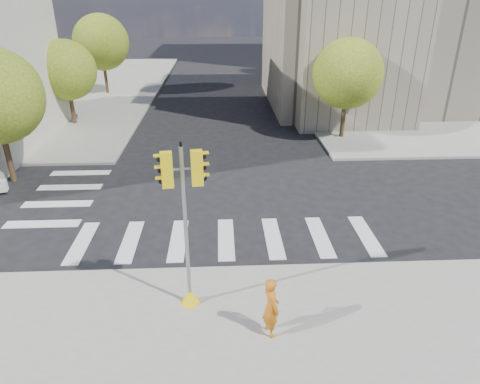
# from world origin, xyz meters

# --- Properties ---
(ground) EXTENTS (160.00, 160.00, 0.00)m
(ground) POSITION_xyz_m (0.00, 0.00, 0.00)
(ground) COLOR black
(ground) RESTS_ON ground
(sidewalk_far_right) EXTENTS (28.00, 40.00, 0.15)m
(sidewalk_far_right) POSITION_xyz_m (20.00, 26.00, 0.07)
(sidewalk_far_right) COLOR gray
(sidewalk_far_right) RESTS_ON ground
(sidewalk_far_left) EXTENTS (28.00, 40.00, 0.15)m
(sidewalk_far_left) POSITION_xyz_m (-20.00, 26.00, 0.07)
(sidewalk_far_left) COLOR gray
(sidewalk_far_left) RESTS_ON ground
(civic_building) EXTENTS (26.00, 16.00, 19.39)m
(civic_building) POSITION_xyz_m (15.59, 19.12, 7.26)
(civic_building) COLOR gray
(civic_building) RESTS_ON ground
(tree_lw_mid) EXTENTS (4.00, 4.00, 5.77)m
(tree_lw_mid) POSITION_xyz_m (-10.50, 14.00, 3.76)
(tree_lw_mid) COLOR #382616
(tree_lw_mid) RESTS_ON ground
(tree_lw_far) EXTENTS (4.80, 4.80, 6.95)m
(tree_lw_far) POSITION_xyz_m (-10.50, 24.00, 4.54)
(tree_lw_far) COLOR #382616
(tree_lw_far) RESTS_ON ground
(tree_re_near) EXTENTS (4.20, 4.20, 6.16)m
(tree_re_near) POSITION_xyz_m (7.50, 10.00, 4.05)
(tree_re_near) COLOR #382616
(tree_re_near) RESTS_ON ground
(tree_re_mid) EXTENTS (4.60, 4.60, 6.66)m
(tree_re_mid) POSITION_xyz_m (7.50, 22.00, 4.35)
(tree_re_mid) COLOR #382616
(tree_re_mid) RESTS_ON ground
(tree_re_far) EXTENTS (4.00, 4.00, 5.88)m
(tree_re_far) POSITION_xyz_m (7.50, 34.00, 3.87)
(tree_re_far) COLOR #382616
(tree_re_far) RESTS_ON ground
(lamp_near) EXTENTS (0.35, 0.18, 8.11)m
(lamp_near) POSITION_xyz_m (8.00, 14.00, 4.58)
(lamp_near) COLOR black
(lamp_near) RESTS_ON sidewalk_far_right
(lamp_far) EXTENTS (0.35, 0.18, 8.11)m
(lamp_far) POSITION_xyz_m (8.00, 28.00, 4.58)
(lamp_far) COLOR black
(lamp_far) RESTS_ON sidewalk_far_right
(traffic_signal) EXTENTS (1.08, 0.56, 4.98)m
(traffic_signal) POSITION_xyz_m (-1.22, -5.80, 2.28)
(traffic_signal) COLOR yellow
(traffic_signal) RESTS_ON sidewalk_near
(photographer) EXTENTS (0.61, 0.74, 1.75)m
(photographer) POSITION_xyz_m (1.00, -7.14, 1.02)
(photographer) COLOR #C26212
(photographer) RESTS_ON sidewalk_near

